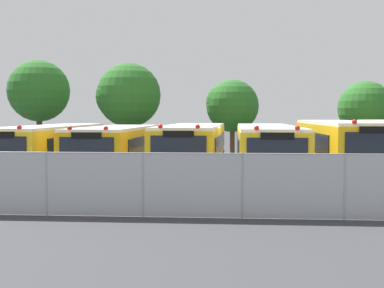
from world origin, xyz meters
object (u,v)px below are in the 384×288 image
object	(u,v)px
traffic_cone	(199,202)
tree_2	(230,105)
school_bus_0	(52,148)
school_bus_2	(193,149)
tree_3	(367,108)
school_bus_3	(266,150)
tree_1	(126,96)
tree_0	(39,92)
school_bus_4	(341,148)
school_bus_1	(117,150)

from	to	relation	value
traffic_cone	tree_2	bearing A→B (deg)	87.16
school_bus_0	tree_2	world-z (taller)	tree_2
school_bus_0	tree_2	bearing A→B (deg)	-124.75
traffic_cone	school_bus_2	bearing A→B (deg)	95.62
school_bus_2	tree_3	bearing A→B (deg)	-134.92
school_bus_3	tree_3	bearing A→B (deg)	-124.39
tree_1	school_bus_2	bearing A→B (deg)	-64.98
tree_0	tree_1	xyz separation A→B (m)	(6.42, -0.49, -0.32)
school_bus_0	tree_0	world-z (taller)	tree_0
school_bus_0	tree_2	xyz separation A→B (m)	(8.38, 12.28, 2.25)
school_bus_4	tree_0	world-z (taller)	tree_0
school_bus_3	tree_2	bearing A→B (deg)	-82.44
school_bus_2	tree_2	world-z (taller)	tree_2
tree_1	school_bus_1	bearing A→B (deg)	-80.46
school_bus_3	tree_0	size ratio (longest dim) A/B	1.69
school_bus_1	school_bus_4	xyz separation A→B (m)	(10.07, -0.01, 0.13)
tree_3	school_bus_3	bearing A→B (deg)	-124.78
tree_3	school_bus_0	bearing A→B (deg)	-150.34
school_bus_3	tree_1	xyz separation A→B (m)	(-8.81, 12.07, 2.89)
school_bus_1	tree_2	bearing A→B (deg)	-111.13
school_bus_1	tree_2	size ratio (longest dim) A/B	1.75
tree_1	traffic_cone	xyz separation A→B (m)	(6.23, -19.31, -4.01)
tree_0	school_bus_1	bearing A→B (deg)	-56.05
tree_3	traffic_cone	distance (m)	20.07
school_bus_4	tree_2	distance (m)	13.77
school_bus_0	school_bus_4	xyz separation A→B (m)	(13.26, -0.42, 0.11)
school_bus_4	traffic_cone	world-z (taller)	school_bus_4
school_bus_4	tree_0	bearing A→B (deg)	-34.06
tree_0	tree_2	bearing A→B (deg)	0.62
school_bus_1	tree_3	distance (m)	17.22
school_bus_1	school_bus_4	size ratio (longest dim) A/B	0.85
tree_2	tree_3	world-z (taller)	tree_2
school_bus_4	tree_1	xyz separation A→B (m)	(-12.09, 12.07, 2.79)
school_bus_2	tree_3	xyz separation A→B (m)	(10.35, 9.78, 1.99)
school_bus_2	school_bus_3	xyz separation A→B (m)	(3.33, -0.32, -0.01)
school_bus_0	school_bus_3	size ratio (longest dim) A/B	0.97
school_bus_1	tree_1	distance (m)	12.57
school_bus_2	tree_0	world-z (taller)	tree_0
school_bus_1	tree_0	xyz separation A→B (m)	(-8.44, 12.54, 3.24)
school_bus_0	tree_3	xyz separation A→B (m)	(17.00, 9.68, 2.00)
school_bus_0	tree_0	distance (m)	13.61
school_bus_0	school_bus_2	world-z (taller)	school_bus_2
school_bus_1	traffic_cone	distance (m)	8.45
tree_0	tree_1	bearing A→B (deg)	-4.34
school_bus_2	tree_3	size ratio (longest dim) A/B	2.02
tree_0	traffic_cone	distance (m)	23.89
tree_1	tree_2	distance (m)	7.27
school_bus_1	school_bus_3	world-z (taller)	school_bus_3
tree_1	tree_3	bearing A→B (deg)	-7.08
school_bus_4	traffic_cone	size ratio (longest dim) A/B	22.24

